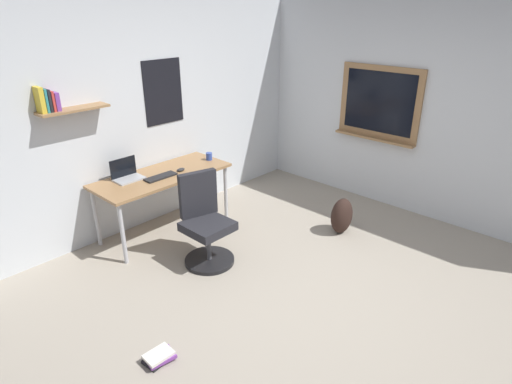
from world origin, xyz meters
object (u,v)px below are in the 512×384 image
(keyboard, at_px, (161,177))
(coffee_mug, at_px, (209,156))
(office_chair, at_px, (205,225))
(laptop, at_px, (127,174))
(book_stack_on_floor, at_px, (159,357))
(desk, at_px, (163,179))
(backpack, at_px, (342,216))
(computer_mouse, at_px, (181,170))

(keyboard, relative_size, coffee_mug, 4.02)
(office_chair, height_order, laptop, same)
(laptop, distance_m, book_stack_on_floor, 2.16)
(desk, relative_size, keyboard, 4.22)
(laptop, bearing_deg, office_chair, -75.84)
(laptop, relative_size, backpack, 0.71)
(laptop, relative_size, coffee_mug, 3.37)
(laptop, xyz_separation_m, backpack, (1.72, -1.71, -0.56))
(office_chair, distance_m, coffee_mug, 1.18)
(desk, xyz_separation_m, book_stack_on_floor, (-1.28, -1.64, -0.62))
(keyboard, xyz_separation_m, coffee_mug, (0.76, 0.05, 0.04))
(keyboard, xyz_separation_m, book_stack_on_floor, (-1.20, -1.56, -0.69))
(laptop, bearing_deg, desk, -23.87)
(computer_mouse, height_order, coffee_mug, coffee_mug)
(desk, bearing_deg, coffee_mug, -2.76)
(book_stack_on_floor, bearing_deg, computer_mouse, 46.45)
(laptop, bearing_deg, coffee_mug, -10.34)
(computer_mouse, xyz_separation_m, backpack, (1.17, -1.48, -0.52))
(office_chair, relative_size, backpack, 2.19)
(backpack, bearing_deg, keyboard, 134.47)
(office_chair, bearing_deg, book_stack_on_floor, -145.73)
(coffee_mug, xyz_separation_m, backpack, (0.69, -1.53, -0.55))
(backpack, bearing_deg, computer_mouse, 128.37)
(keyboard, distance_m, book_stack_on_floor, 2.09)
(laptop, height_order, book_stack_on_floor, laptop)
(keyboard, bearing_deg, desk, 46.68)
(laptop, bearing_deg, computer_mouse, -23.31)
(desk, bearing_deg, keyboard, -133.32)
(laptop, xyz_separation_m, book_stack_on_floor, (-0.93, -1.80, -0.74))
(book_stack_on_floor, bearing_deg, keyboard, 52.35)
(desk, distance_m, laptop, 0.40)
(computer_mouse, height_order, backpack, computer_mouse)
(backpack, bearing_deg, desk, 131.32)
(laptop, relative_size, book_stack_on_floor, 1.32)
(laptop, xyz_separation_m, computer_mouse, (0.55, -0.24, -0.04))
(office_chair, relative_size, computer_mouse, 9.13)
(computer_mouse, distance_m, coffee_mug, 0.48)
(office_chair, distance_m, backpack, 1.65)
(desk, height_order, coffee_mug, coffee_mug)
(desk, relative_size, backpack, 3.60)
(office_chair, distance_m, laptop, 1.09)
(office_chair, xyz_separation_m, book_stack_on_floor, (-1.18, -0.81, -0.37))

